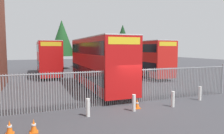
# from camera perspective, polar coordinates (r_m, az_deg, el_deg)

# --- Properties ---
(ground_plane) EXTENTS (100.00, 100.00, 0.00)m
(ground_plane) POSITION_cam_1_polar(r_m,az_deg,el_deg) (21.19, -3.88, -4.49)
(ground_plane) COLOR #3D3D42
(palisade_fence) EXTENTS (15.71, 0.14, 2.35)m
(palisade_fence) POSITION_cam_1_polar(r_m,az_deg,el_deg) (13.62, 5.74, -4.86)
(palisade_fence) COLOR gray
(palisade_fence) RESTS_ON ground
(double_decker_bus_near_gate) EXTENTS (2.54, 10.81, 4.42)m
(double_decker_bus_near_gate) POSITION_cam_1_polar(r_m,az_deg,el_deg) (17.90, -3.71, 1.56)
(double_decker_bus_near_gate) COLOR red
(double_decker_bus_near_gate) RESTS_ON ground
(double_decker_bus_behind_fence_left) EXTENTS (2.54, 10.81, 4.42)m
(double_decker_bus_behind_fence_left) POSITION_cam_1_polar(r_m,az_deg,el_deg) (27.04, 8.30, 2.72)
(double_decker_bus_behind_fence_left) COLOR red
(double_decker_bus_behind_fence_left) RESTS_ON ground
(double_decker_bus_behind_fence_right) EXTENTS (2.54, 10.81, 4.42)m
(double_decker_bus_behind_fence_right) POSITION_cam_1_polar(r_m,az_deg,el_deg) (28.46, -17.13, 2.66)
(double_decker_bus_behind_fence_right) COLOR red
(double_decker_bus_behind_fence_right) RESTS_ON ground
(double_decker_bus_far_back) EXTENTS (2.54, 10.81, 4.42)m
(double_decker_bus_far_back) POSITION_cam_1_polar(r_m,az_deg,el_deg) (35.45, -5.19, 3.31)
(double_decker_bus_far_back) COLOR red
(double_decker_bus_far_back) RESTS_ON ground
(bollard_near_left) EXTENTS (0.20, 0.20, 0.95)m
(bollard_near_left) POSITION_cam_1_polar(r_m,az_deg,el_deg) (11.06, -6.61, -10.96)
(bollard_near_left) COLOR silver
(bollard_near_left) RESTS_ON ground
(bollard_center_front) EXTENTS (0.20, 0.20, 0.95)m
(bollard_center_front) POSITION_cam_1_polar(r_m,az_deg,el_deg) (11.96, 6.02, -9.73)
(bollard_center_front) COLOR silver
(bollard_center_front) RESTS_ON ground
(bollard_near_right) EXTENTS (0.20, 0.20, 0.95)m
(bollard_near_right) POSITION_cam_1_polar(r_m,az_deg,el_deg) (13.26, 16.33, -8.42)
(bollard_near_right) COLOR silver
(bollard_near_right) RESTS_ON ground
(bollard_far_right) EXTENTS (0.20, 0.20, 0.95)m
(bollard_far_right) POSITION_cam_1_polar(r_m,az_deg,el_deg) (15.52, 22.92, -6.65)
(bollard_far_right) COLOR silver
(bollard_far_right) RESTS_ON ground
(traffic_cone_by_gate) EXTENTS (0.34, 0.34, 0.59)m
(traffic_cone_by_gate) POSITION_cam_1_polar(r_m,az_deg,el_deg) (12.52, 6.87, -9.93)
(traffic_cone_by_gate) COLOR orange
(traffic_cone_by_gate) RESTS_ON ground
(traffic_cone_mid_forecourt) EXTENTS (0.34, 0.34, 0.59)m
(traffic_cone_mid_forecourt) POSITION_cam_1_polar(r_m,az_deg,el_deg) (9.66, -20.64, -14.84)
(traffic_cone_mid_forecourt) COLOR orange
(traffic_cone_mid_forecourt) RESTS_ON ground
(traffic_cone_near_kerb) EXTENTS (0.34, 0.34, 0.59)m
(traffic_cone_near_kerb) POSITION_cam_1_polar(r_m,az_deg,el_deg) (9.86, -26.25, -14.63)
(traffic_cone_near_kerb) COLOR orange
(traffic_cone_near_kerb) RESTS_ON ground
(tree_tall_back) EXTENTS (4.40, 4.40, 8.42)m
(tree_tall_back) POSITION_cam_1_polar(r_m,az_deg,el_deg) (43.63, 2.93, 7.39)
(tree_tall_back) COLOR #4C3823
(tree_tall_back) RESTS_ON ground
(tree_short_side) EXTENTS (4.27, 4.27, 8.35)m
(tree_short_side) POSITION_cam_1_polar(r_m,az_deg,el_deg) (37.00, -13.55, 7.69)
(tree_short_side) COLOR #4C3823
(tree_short_side) RESTS_ON ground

